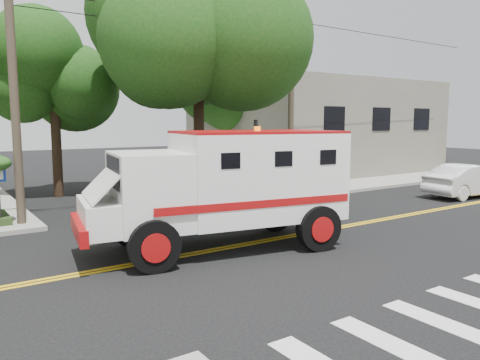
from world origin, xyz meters
TOP-DOWN VIEW (x-y plane):
  - ground at (0.00, 0.00)m, footprint 100.00×100.00m
  - sidewalk_ne at (13.50, 13.50)m, footprint 17.00×17.00m
  - building_right at (15.00, 14.00)m, footprint 14.00×12.00m
  - utility_pole_left at (-5.60, 6.00)m, footprint 0.28×0.28m
  - utility_pole_right at (6.30, 6.20)m, footprint 0.28×0.28m
  - tree_main at (1.94, 6.21)m, footprint 6.08×5.70m
  - tree_left at (-2.68, 11.79)m, footprint 4.48×4.20m
  - tree_right at (8.84, 15.77)m, footprint 4.80×4.50m
  - traffic_signal at (3.80, 5.60)m, footprint 0.15×0.18m
  - armored_truck at (-1.27, 0.00)m, footprint 7.54×3.91m
  - parked_sedan at (12.94, 1.13)m, footprint 4.80×2.03m
  - pedestrian_a at (6.36, 5.50)m, footprint 0.66×0.54m
  - pedestrian_b at (5.50, 7.32)m, footprint 1.04×1.02m

SIDE VIEW (x-z plane):
  - ground at x=0.00m, z-range 0.00..0.00m
  - sidewalk_ne at x=13.50m, z-range 0.00..0.15m
  - parked_sedan at x=12.94m, z-range 0.00..1.54m
  - pedestrian_a at x=6.36m, z-range 0.15..1.70m
  - pedestrian_b at x=5.50m, z-range 0.15..1.84m
  - armored_truck at x=-1.27m, z-range 0.23..3.50m
  - traffic_signal at x=3.80m, z-range 0.43..4.03m
  - building_right at x=15.00m, z-range 0.15..6.15m
  - utility_pole_left at x=-5.60m, z-range 0.00..9.00m
  - utility_pole_right at x=6.30m, z-range 0.00..9.00m
  - tree_left at x=-2.68m, z-range 1.88..9.58m
  - tree_right at x=8.84m, z-range 1.99..10.19m
  - tree_main at x=1.94m, z-range 2.27..12.12m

